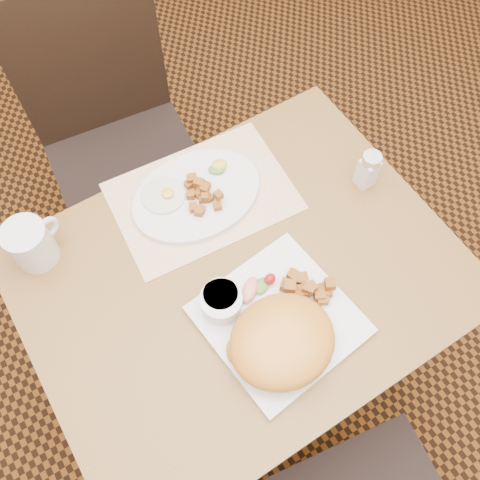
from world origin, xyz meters
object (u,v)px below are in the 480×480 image
at_px(plate_square, 279,320).
at_px(salt_shaker, 368,169).
at_px(table, 242,294).
at_px(coffee_mug, 31,243).
at_px(plate_oval, 197,195).
at_px(chair_far, 114,132).

height_order(plate_square, salt_shaker, salt_shaker).
distance_m(plate_square, salt_shaker, 0.40).
height_order(table, coffee_mug, coffee_mug).
relative_size(table, salt_shaker, 9.00).
distance_m(table, salt_shaker, 0.40).
bearing_deg(table, plate_square, -86.44).
bearing_deg(table, coffee_mug, 141.55).
bearing_deg(coffee_mug, plate_square, -48.60).
distance_m(table, plate_oval, 0.25).
xyz_separation_m(table, plate_square, (0.01, -0.13, 0.12)).
distance_m(plate_oval, salt_shaker, 0.39).
height_order(chair_far, salt_shaker, chair_far).
bearing_deg(coffee_mug, table, -38.45).
relative_size(plate_square, plate_oval, 0.92).
height_order(table, plate_oval, plate_oval).
bearing_deg(chair_far, plate_square, 98.76).
distance_m(salt_shaker, coffee_mug, 0.75).
xyz_separation_m(table, coffee_mug, (-0.35, 0.27, 0.16)).
distance_m(chair_far, plate_square, 0.83).
xyz_separation_m(chair_far, plate_oval, (0.04, -0.45, 0.22)).
height_order(table, chair_far, chair_far).
xyz_separation_m(table, chair_far, (-0.02, 0.67, -0.10)).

